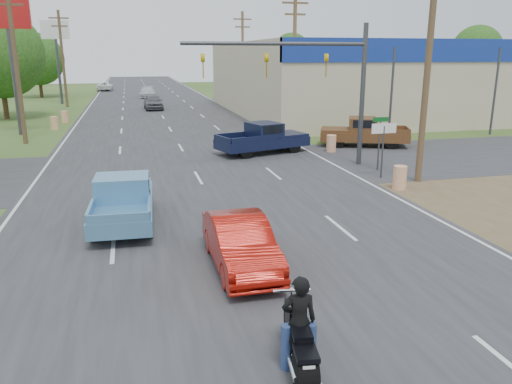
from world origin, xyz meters
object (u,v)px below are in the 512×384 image
object	(u,v)px
rider	(299,326)
navy_pickup	(264,138)
blue_pickup	(123,199)
motorcycle	(299,345)
red_convertible	(241,244)
distant_car_white	(105,86)
brown_pickup	(362,132)
distant_car_grey	(153,102)
distant_car_silver	(147,92)

from	to	relation	value
rider	navy_pickup	distance (m)	20.58
blue_pickup	navy_pickup	xyz separation A→B (m)	(7.81, 10.84, 0.06)
motorcycle	blue_pickup	xyz separation A→B (m)	(-3.07, 9.26, 0.30)
blue_pickup	red_convertible	bearing A→B (deg)	-53.96
navy_pickup	rider	bearing A→B (deg)	-30.43
motorcycle	distant_car_white	size ratio (longest dim) A/B	0.48
red_convertible	rider	world-z (taller)	rider
red_convertible	motorcycle	distance (m)	4.67
motorcycle	rider	bearing A→B (deg)	90.00
motorcycle	navy_pickup	bearing A→B (deg)	85.10
blue_pickup	distant_car_white	distance (m)	67.21
brown_pickup	distant_car_grey	bearing A→B (deg)	46.80
distant_car_grey	distant_car_white	world-z (taller)	distant_car_grey
distant_car_silver	red_convertible	bearing A→B (deg)	-85.84
navy_pickup	red_convertible	bearing A→B (deg)	-34.36
red_convertible	distant_car_silver	world-z (taller)	distant_car_silver
brown_pickup	distant_car_silver	xyz separation A→B (m)	(-11.50, 40.57, -0.20)
distant_car_grey	blue_pickup	bearing A→B (deg)	-95.86
blue_pickup	distant_car_grey	bearing A→B (deg)	88.28
blue_pickup	motorcycle	bearing A→B (deg)	-69.03
blue_pickup	brown_pickup	xyz separation A→B (m)	(14.27, 11.58, 0.07)
red_convertible	blue_pickup	world-z (taller)	blue_pickup
motorcycle	distant_car_silver	xyz separation A→B (m)	(-0.30, 61.41, 0.17)
distant_car_white	rider	bearing A→B (deg)	96.95
motorcycle	navy_pickup	distance (m)	20.65
red_convertible	distant_car_white	xyz separation A→B (m)	(-6.26, 71.73, 0.00)
distant_car_grey	distant_car_silver	distance (m)	15.55
distant_car_silver	distant_car_white	bearing A→B (deg)	115.72
navy_pickup	distant_car_grey	size ratio (longest dim) A/B	1.25
distant_car_white	distant_car_silver	bearing A→B (deg)	114.05
red_convertible	distant_car_grey	size ratio (longest dim) A/B	0.91
rider	navy_pickup	world-z (taller)	navy_pickup
distant_car_grey	distant_car_silver	bearing A→B (deg)	88.47
blue_pickup	distant_car_white	bearing A→B (deg)	95.37
brown_pickup	distant_car_white	bearing A→B (deg)	39.61
rider	brown_pickup	xyz separation A→B (m)	(11.19, 20.77, 0.04)
navy_pickup	brown_pickup	bearing A→B (deg)	79.40
navy_pickup	motorcycle	bearing A→B (deg)	-30.41
rider	brown_pickup	bearing A→B (deg)	-109.94
red_convertible	distant_car_white	distance (m)	72.00
rider	distant_car_grey	distance (m)	45.79
brown_pickup	distant_car_white	distance (m)	58.25
distant_car_grey	distant_car_white	size ratio (longest dim) A/B	0.92
red_convertible	navy_pickup	world-z (taller)	navy_pickup
navy_pickup	distant_car_silver	xyz separation A→B (m)	(-5.04, 41.31, -0.19)
red_convertible	brown_pickup	distance (m)	19.69
distant_car_silver	blue_pickup	bearing A→B (deg)	-89.14
distant_car_silver	distant_car_white	world-z (taller)	distant_car_silver
red_convertible	navy_pickup	distance (m)	16.15
blue_pickup	distant_car_white	size ratio (longest dim) A/B	1.01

